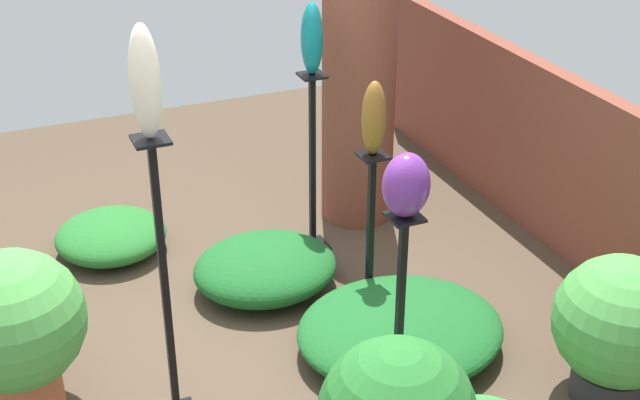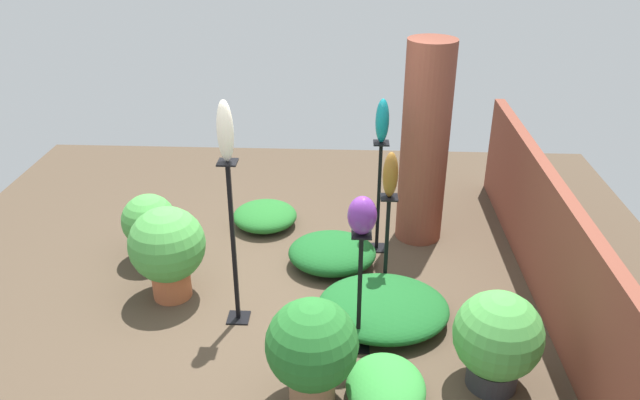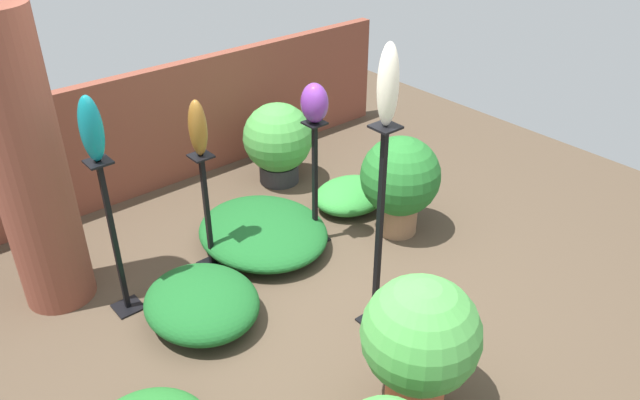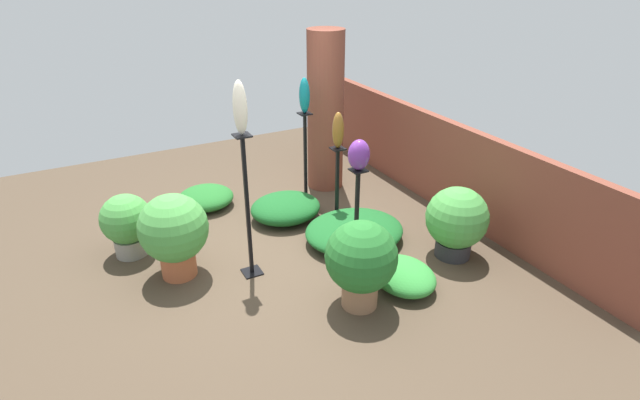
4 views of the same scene
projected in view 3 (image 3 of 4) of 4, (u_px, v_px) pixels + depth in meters
ground_plane at (312, 302)px, 4.76m from camera, size 8.00×8.00×0.00m
brick_wall_back at (154, 130)px, 6.03m from camera, size 5.60×0.12×1.20m
brick_pillar at (28, 168)px, 4.28m from camera, size 0.51×0.51×2.22m
pedestal_bronze at (208, 218)px, 4.94m from camera, size 0.20×0.20×1.02m
pedestal_ivory at (379, 240)px, 4.21m from camera, size 0.20×0.20×1.57m
pedestal_teal at (116, 246)px, 4.42m from camera, size 0.20×0.20×1.25m
pedestal_violet at (315, 189)px, 5.23m from camera, size 0.20×0.20×1.12m
art_vase_bronze at (198, 128)px, 4.54m from camera, size 0.13×0.14×0.44m
art_vase_ivory at (388, 85)px, 3.64m from camera, size 0.13×0.13×0.52m
art_vase_teal at (91, 129)px, 3.95m from camera, size 0.15×0.14×0.46m
art_vase_violet at (314, 103)px, 4.83m from camera, size 0.21×0.23×0.32m
potted_plant_front_right at (420, 339)px, 3.67m from camera, size 0.72×0.72×0.93m
potted_plant_back_center at (400, 180)px, 5.35m from camera, size 0.69×0.69×0.90m
potted_plant_walkway_edge at (278, 140)px, 6.17m from camera, size 0.69×0.69×0.83m
foliage_bed_east at (202, 303)px, 4.53m from camera, size 0.81×0.91×0.31m
foliage_bed_west at (263, 232)px, 5.35m from camera, size 1.05×1.20×0.27m
foliage_bed_rear at (351, 195)px, 5.90m from camera, size 0.74×0.61×0.25m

